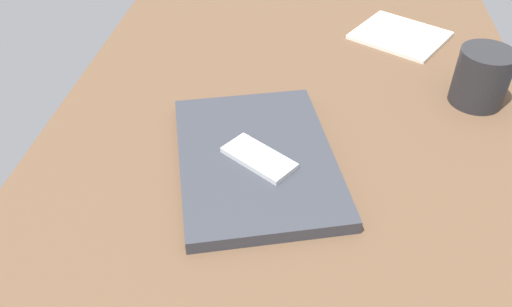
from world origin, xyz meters
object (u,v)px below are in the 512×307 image
(coffee_mug, at_px, (481,77))
(laptop_closed, at_px, (256,159))
(notepad, at_px, (400,35))
(cell_phone_on_laptop, at_px, (259,158))

(coffee_mug, bearing_deg, laptop_closed, 120.88)
(laptop_closed, distance_m, coffee_mug, 0.41)
(laptop_closed, bearing_deg, notepad, -45.64)
(cell_phone_on_laptop, bearing_deg, coffee_mug, -57.06)
(laptop_closed, height_order, notepad, laptop_closed)
(laptop_closed, bearing_deg, cell_phone_on_laptop, -173.06)
(laptop_closed, relative_size, cell_phone_on_laptop, 2.68)
(coffee_mug, xyz_separation_m, notepad, (0.22, 0.11, -0.04))
(notepad, bearing_deg, coffee_mug, -123.35)
(cell_phone_on_laptop, height_order, coffee_mug, coffee_mug)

